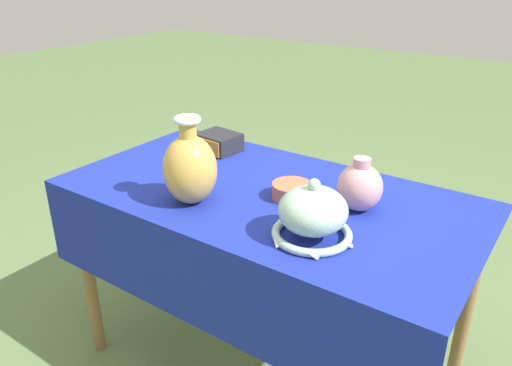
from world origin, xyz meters
TOP-DOWN VIEW (x-y plane):
  - ground_plane at (0.00, 0.00)m, footprint 14.00×14.00m
  - display_table at (0.00, -0.02)m, footprint 1.29×0.68m
  - vase_tall_bulbous at (-0.15, -0.19)m, footprint 0.16×0.16m
  - vase_dome_bell at (0.25, -0.17)m, footprint 0.22×0.21m
  - mosaic_tile_box at (-0.35, 0.20)m, footprint 0.16×0.14m
  - jar_round_rose at (0.28, 0.05)m, footprint 0.13×0.13m
  - pot_squat_terracotta at (0.08, 0.01)m, footprint 0.12×0.12m

SIDE VIEW (x-z plane):
  - ground_plane at x=0.00m, z-range 0.00..0.00m
  - display_table at x=0.00m, z-range 0.28..0.99m
  - pot_squat_terracotta at x=0.08m, z-range 0.71..0.76m
  - mosaic_tile_box at x=-0.35m, z-range 0.71..0.78m
  - vase_dome_bell at x=0.25m, z-range 0.69..0.86m
  - jar_round_rose at x=0.28m, z-range 0.70..0.86m
  - vase_tall_bulbous at x=-0.15m, z-range 0.69..0.95m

